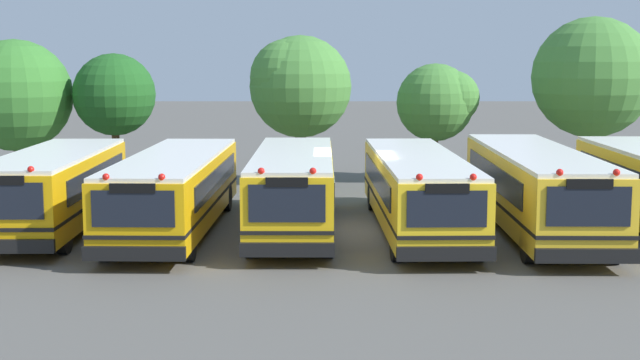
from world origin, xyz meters
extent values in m
plane|color=#595651|center=(0.00, 0.00, 0.00)|extent=(160.00, 160.00, 0.00)
cube|color=#EAA80C|center=(-9.32, -0.06, 1.35)|extent=(2.68, 9.36, 2.00)
cube|color=white|center=(-9.32, -0.06, 2.41)|extent=(2.62, 9.18, 0.12)
cube|color=black|center=(-9.25, -4.79, 0.53)|extent=(2.59, 0.20, 0.36)
cube|color=black|center=(-9.25, -4.74, 1.71)|extent=(2.08, 0.09, 0.96)
cube|color=black|center=(-8.03, 0.26, 1.67)|extent=(0.15, 7.27, 0.72)
cube|color=black|center=(-10.61, 0.22, 1.67)|extent=(0.15, 7.27, 0.72)
cube|color=black|center=(-9.32, -0.06, 0.95)|extent=(2.71, 9.46, 0.10)
sphere|color=red|center=(-8.55, -4.56, 2.51)|extent=(0.18, 0.18, 0.18)
cube|color=black|center=(-9.25, -4.75, 2.25)|extent=(1.14, 0.10, 0.24)
cylinder|color=black|center=(-8.14, -3.31, 0.50)|extent=(0.29, 1.00, 1.00)
cylinder|color=black|center=(-8.23, 2.82, 0.50)|extent=(0.29, 1.00, 1.00)
cylinder|color=black|center=(-10.49, 2.78, 0.50)|extent=(0.29, 1.00, 1.00)
cube|color=#EAA80C|center=(-5.58, -0.06, 1.31)|extent=(2.80, 11.09, 1.92)
cube|color=white|center=(-5.58, -0.06, 2.33)|extent=(2.74, 10.86, 0.12)
cube|color=black|center=(-5.71, -5.65, 0.53)|extent=(2.60, 0.22, 0.36)
cube|color=black|center=(-5.71, -5.60, 1.66)|extent=(2.09, 0.11, 0.92)
cube|color=black|center=(-4.29, 0.21, 1.62)|extent=(0.24, 8.60, 0.69)
cube|color=black|center=(-6.87, 0.27, 1.62)|extent=(0.24, 8.60, 0.69)
cube|color=black|center=(-5.58, -0.06, 0.93)|extent=(2.83, 11.20, 0.10)
sphere|color=red|center=(-5.01, -5.44, 2.43)|extent=(0.18, 0.18, 0.18)
sphere|color=red|center=(-6.41, -5.41, 2.43)|extent=(0.18, 0.18, 0.18)
cube|color=black|center=(-5.71, -5.61, 2.17)|extent=(1.15, 0.11, 0.24)
cylinder|color=black|center=(-4.55, -4.20, 0.50)|extent=(0.30, 1.01, 1.00)
cylinder|color=black|center=(-6.81, -4.15, 0.50)|extent=(0.30, 1.01, 1.00)
cylinder|color=black|center=(-4.37, 3.62, 0.50)|extent=(0.30, 1.01, 1.00)
cylinder|color=black|center=(-6.63, 3.68, 0.50)|extent=(0.30, 1.01, 1.00)
cube|color=yellow|center=(-1.89, -0.11, 1.36)|extent=(2.43, 10.06, 2.02)
cube|color=white|center=(-1.89, -0.11, 2.43)|extent=(2.38, 9.86, 0.12)
cube|color=black|center=(-1.91, -5.20, 0.53)|extent=(2.44, 0.17, 0.36)
cube|color=black|center=(-1.90, -5.15, 1.72)|extent=(1.96, 0.07, 0.97)
cube|color=black|center=(-0.67, 0.19, 1.68)|extent=(0.07, 7.84, 0.73)
cube|color=black|center=(-3.10, 0.20, 1.68)|extent=(0.07, 7.84, 0.73)
cube|color=black|center=(-1.89, -0.11, 0.95)|extent=(2.45, 10.16, 0.10)
sphere|color=red|center=(-1.25, -4.98, 2.53)|extent=(0.18, 0.18, 0.18)
sphere|color=red|center=(-2.56, -4.98, 2.53)|extent=(0.18, 0.18, 0.18)
cube|color=black|center=(-1.90, -5.16, 2.27)|extent=(1.08, 0.08, 0.24)
cylinder|color=black|center=(-0.84, -3.74, 0.50)|extent=(0.28, 1.00, 1.00)
cylinder|color=black|center=(-2.96, -3.73, 0.50)|extent=(0.28, 1.00, 1.00)
cylinder|color=black|center=(-0.82, 3.11, 0.50)|extent=(0.28, 1.00, 1.00)
cylinder|color=black|center=(-2.93, 3.12, 0.50)|extent=(0.28, 1.00, 1.00)
cube|color=yellow|center=(1.96, -0.02, 1.31)|extent=(2.70, 11.21, 1.92)
cube|color=white|center=(1.96, -0.02, 2.33)|extent=(2.64, 10.98, 0.12)
cube|color=black|center=(2.09, -5.66, 0.53)|extent=(2.50, 0.22, 0.36)
cube|color=black|center=(2.09, -5.61, 1.66)|extent=(2.01, 0.10, 0.92)
cube|color=black|center=(3.20, 0.31, 1.62)|extent=(0.23, 8.70, 0.69)
cube|color=black|center=(0.71, 0.26, 1.62)|extent=(0.23, 8.70, 0.69)
cube|color=black|center=(1.96, -0.02, 0.93)|extent=(2.72, 11.32, 0.10)
sphere|color=red|center=(2.75, -5.43, 2.43)|extent=(0.18, 0.18, 0.18)
sphere|color=red|center=(1.41, -5.46, 2.43)|extent=(0.18, 0.18, 0.18)
cube|color=black|center=(2.09, -5.62, 2.17)|extent=(1.10, 0.10, 0.24)
cylinder|color=black|center=(3.14, -4.17, 0.50)|extent=(0.30, 1.01, 1.00)
cylinder|color=black|center=(0.97, -4.22, 0.50)|extent=(0.30, 1.01, 1.00)
cylinder|color=black|center=(2.96, 3.79, 0.50)|extent=(0.30, 1.01, 1.00)
cylinder|color=black|center=(0.79, 3.74, 0.50)|extent=(0.30, 1.01, 1.00)
cube|color=yellow|center=(5.62, -0.09, 1.39)|extent=(2.69, 11.51, 2.07)
cube|color=white|center=(5.62, -0.09, 2.48)|extent=(2.64, 11.27, 0.12)
cube|color=black|center=(5.53, -5.90, 0.53)|extent=(2.58, 0.20, 0.36)
cube|color=black|center=(5.53, -5.85, 1.76)|extent=(2.07, 0.09, 0.99)
cube|color=black|center=(6.91, 0.19, 1.72)|extent=(0.17, 8.95, 0.75)
cube|color=black|center=(4.34, 0.22, 1.72)|extent=(0.17, 8.95, 0.75)
cube|color=black|center=(5.62, -0.09, 0.97)|extent=(2.72, 11.62, 0.10)
sphere|color=red|center=(6.23, -5.69, 2.58)|extent=(0.18, 0.18, 0.18)
sphere|color=red|center=(4.84, -5.67, 2.58)|extent=(0.18, 0.18, 0.18)
cube|color=black|center=(5.53, -5.86, 2.32)|extent=(1.14, 0.10, 0.24)
cylinder|color=black|center=(6.68, -4.44, 0.50)|extent=(0.29, 1.00, 1.00)
cylinder|color=black|center=(4.43, -4.41, 0.50)|extent=(0.29, 1.00, 1.00)
cylinder|color=black|center=(6.80, 3.82, 0.50)|extent=(0.29, 1.00, 1.00)
cylinder|color=black|center=(4.55, 3.86, 0.50)|extent=(0.29, 1.00, 1.00)
cube|color=black|center=(8.20, 0.41, 1.72)|extent=(0.07, 7.24, 0.75)
cylinder|color=black|center=(8.37, 2.95, 0.50)|extent=(0.28, 1.00, 1.00)
cylinder|color=#4C3823|center=(-13.87, 10.15, 1.01)|extent=(0.40, 0.40, 2.01)
sphere|color=#387A2D|center=(-13.87, 10.15, 3.78)|extent=(4.71, 4.71, 4.71)
sphere|color=#387A2D|center=(-13.96, 10.52, 3.55)|extent=(3.57, 3.57, 3.57)
cylinder|color=#4C3823|center=(-9.72, 10.15, 1.26)|extent=(0.33, 0.33, 2.52)
sphere|color=#1E561E|center=(-9.72, 10.15, 3.81)|extent=(3.46, 3.46, 3.46)
sphere|color=#1E561E|center=(-10.35, 10.53, 3.93)|extent=(1.98, 1.98, 1.98)
cylinder|color=#4C3823|center=(-1.89, 10.06, 1.27)|extent=(0.47, 0.47, 2.55)
sphere|color=#478438|center=(-1.89, 10.06, 4.15)|extent=(4.28, 4.28, 4.28)
sphere|color=#478438|center=(-2.38, 9.78, 4.54)|extent=(3.20, 3.20, 3.20)
cylinder|color=#4C3823|center=(3.89, 10.92, 1.10)|extent=(0.32, 0.32, 2.19)
sphere|color=#478438|center=(3.89, 10.92, 3.44)|extent=(3.34, 3.34, 3.34)
sphere|color=#478438|center=(4.61, 10.71, 3.67)|extent=(2.28, 2.28, 2.28)
cylinder|color=#4C3823|center=(10.37, 10.11, 1.32)|extent=(0.33, 0.33, 2.64)
sphere|color=#478438|center=(10.37, 10.11, 4.54)|extent=(5.06, 5.06, 5.06)
sphere|color=#478438|center=(10.51, 10.06, 4.45)|extent=(3.22, 3.22, 3.22)
camera|label=1|loc=(-1.07, -27.37, 5.43)|focal=49.97mm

